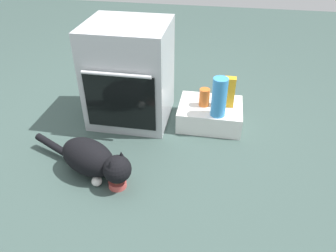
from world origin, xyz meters
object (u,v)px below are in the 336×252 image
oven (130,74)px  pantry_cabinet (210,114)px  juice_carton (229,92)px  water_bottle (219,97)px  cat (93,159)px  food_bowl (118,183)px  sauce_jar (204,97)px

oven → pantry_cabinet: bearing=0.7°
juice_carton → oven: bearing=-178.1°
water_bottle → cat: bearing=-140.9°
oven → juice_carton: oven is taller
water_bottle → oven: bearing=170.1°
food_bowl → sauce_jar: sauce_jar is taller
water_bottle → sauce_jar: bearing=132.5°
cat → pantry_cabinet: bearing=70.0°
sauce_jar → juice_carton: size_ratio=0.58×
juice_carton → water_bottle: 0.17m
food_bowl → cat: bearing=156.9°
pantry_cabinet → water_bottle: size_ratio=1.65×
cat → sauce_jar: (0.64, 0.73, 0.10)m
oven → food_bowl: oven is taller
sauce_jar → food_bowl: bearing=-119.8°
sauce_jar → water_bottle: size_ratio=0.47×
oven → juice_carton: bearing=1.9°
cat → sauce_jar: 0.98m
food_bowl → water_bottle: water_bottle is taller
pantry_cabinet → juice_carton: bearing=7.7°
sauce_jar → water_bottle: bearing=-47.5°
food_bowl → water_bottle: 0.94m
pantry_cabinet → sauce_jar: sauce_jar is taller
pantry_cabinet → oven: bearing=-179.3°
oven → cat: 0.78m
water_bottle → food_bowl: bearing=-130.0°
food_bowl → water_bottle: size_ratio=0.38×
sauce_jar → juice_carton: 0.19m
pantry_cabinet → water_bottle: (0.06, -0.13, 0.23)m
food_bowl → cat: size_ratio=0.14×
pantry_cabinet → cat: 1.02m
pantry_cabinet → sauce_jar: bearing=-171.1°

